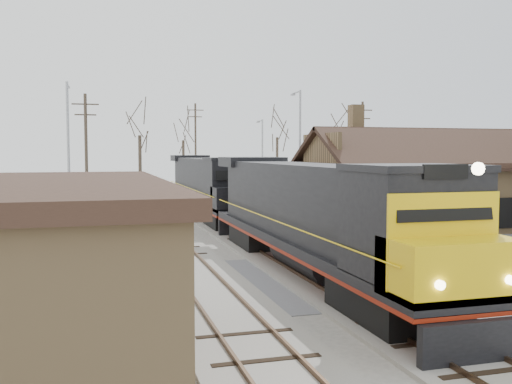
# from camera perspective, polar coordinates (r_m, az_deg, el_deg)

# --- Properties ---
(ground) EXTENTS (140.00, 140.00, 0.00)m
(ground) POSITION_cam_1_polar(r_m,az_deg,el_deg) (22.30, 6.25, -8.64)
(ground) COLOR #A9A499
(ground) RESTS_ON ground
(road) EXTENTS (60.00, 9.00, 0.03)m
(road) POSITION_cam_1_polar(r_m,az_deg,el_deg) (22.30, 6.25, -8.60)
(road) COLOR slate
(road) RESTS_ON ground
(track_main) EXTENTS (3.40, 90.00, 0.24)m
(track_main) POSITION_cam_1_polar(r_m,az_deg,el_deg) (36.42, -2.66, -3.59)
(track_main) COLOR #A9A499
(track_main) RESTS_ON ground
(track_siding) EXTENTS (3.40, 90.00, 0.24)m
(track_siding) POSITION_cam_1_polar(r_m,az_deg,el_deg) (35.68, -9.73, -3.80)
(track_siding) COLOR #A9A499
(track_siding) RESTS_ON ground
(depot) EXTENTS (15.20, 9.31, 7.90)m
(depot) POSITION_cam_1_polar(r_m,az_deg,el_deg) (38.06, 16.28, 0.13)
(depot) COLOR #9F7E52
(depot) RESTS_ON ground
(locomotive_lead) EXTENTS (3.09, 20.70, 4.60)m
(locomotive_lead) POSITION_cam_1_polar(r_m,az_deg,el_deg) (22.16, 6.03, -2.38)
(locomotive_lead) COLOR black
(locomotive_lead) RESTS_ON ground
(locomotive_trailing) EXTENTS (3.09, 20.70, 4.35)m
(locomotive_trailing) POSITION_cam_1_polar(r_m,az_deg,el_deg) (42.29, -4.60, 0.66)
(locomotive_trailing) COLOR black
(locomotive_trailing) RESTS_ON ground
(crossbuck_near) EXTENTS (1.11, 0.45, 4.01)m
(crossbuck_near) POSITION_cam_1_polar(r_m,az_deg,el_deg) (19.03, 17.70, -5.22)
(crossbuck_near) COLOR #A5A8AD
(crossbuck_near) RESTS_ON ground
(crossbuck_far) EXTENTS (1.04, 0.27, 3.63)m
(crossbuck_far) POSITION_cam_1_polar(r_m,az_deg,el_deg) (24.58, -14.03, -3.45)
(crossbuck_far) COLOR #A5A8AD
(crossbuck_far) RESTS_ON ground
(streetlight_a) EXTENTS (0.25, 2.04, 9.53)m
(streetlight_a) POSITION_cam_1_polar(r_m,az_deg,el_deg) (40.10, -18.25, 4.42)
(streetlight_a) COLOR #A5A8AD
(streetlight_a) RESTS_ON ground
(streetlight_b) EXTENTS (0.25, 2.04, 9.73)m
(streetlight_b) POSITION_cam_1_polar(r_m,az_deg,el_deg) (45.25, 4.36, 4.67)
(streetlight_b) COLOR #A5A8AD
(streetlight_b) RESTS_ON ground
(streetlight_c) EXTENTS (0.25, 2.04, 8.32)m
(streetlight_c) POSITION_cam_1_polar(r_m,az_deg,el_deg) (60.50, 0.60, 3.83)
(streetlight_c) COLOR #A5A8AD
(streetlight_c) RESTS_ON ground
(utility_pole_a) EXTENTS (2.00, 0.24, 9.32)m
(utility_pole_a) POSITION_cam_1_polar(r_m,az_deg,el_deg) (45.63, -16.61, 3.85)
(utility_pole_a) COLOR #382D23
(utility_pole_a) RESTS_ON ground
(utility_pole_b) EXTENTS (2.00, 0.24, 10.72)m
(utility_pole_b) POSITION_cam_1_polar(r_m,az_deg,el_deg) (69.13, -6.06, 4.57)
(utility_pole_b) COLOR #382D23
(utility_pole_b) RESTS_ON ground
(utility_pole_c) EXTENTS (2.00, 0.24, 9.69)m
(utility_pole_c) POSITION_cam_1_polar(r_m,az_deg,el_deg) (55.68, 10.56, 4.13)
(utility_pole_c) COLOR #382D23
(utility_pole_c) RESTS_ON ground
(tree_b) EXTENTS (4.32, 4.32, 10.59)m
(tree_b) POSITION_cam_1_polar(r_m,az_deg,el_deg) (55.69, -11.57, 6.67)
(tree_b) COLOR #382D23
(tree_b) RESTS_ON ground
(tree_c) EXTENTS (4.19, 4.19, 10.27)m
(tree_c) POSITION_cam_1_polar(r_m,az_deg,el_deg) (68.34, -7.30, 6.01)
(tree_c) COLOR #382D23
(tree_c) RESTS_ON ground
(tree_d) EXTENTS (4.41, 4.41, 10.81)m
(tree_d) POSITION_cam_1_polar(r_m,az_deg,el_deg) (66.93, 2.14, 6.42)
(tree_d) COLOR #382D23
(tree_d) RESTS_ON ground
(tree_e) EXTENTS (4.41, 4.41, 10.81)m
(tree_e) POSITION_cam_1_polar(r_m,az_deg,el_deg) (64.97, 8.72, 6.45)
(tree_e) COLOR #382D23
(tree_e) RESTS_ON ground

